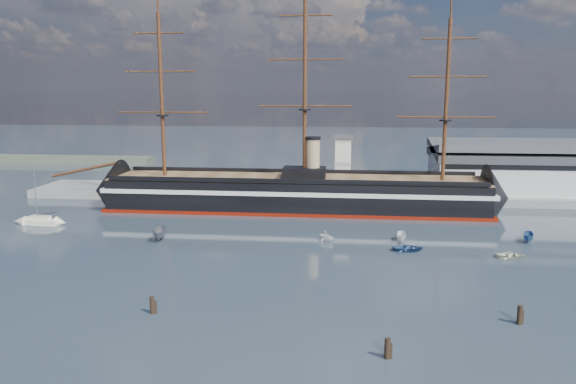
# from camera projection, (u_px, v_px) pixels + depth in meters

# --- Properties ---
(ground) EXTENTS (600.00, 600.00, 0.00)m
(ground) POSITION_uv_depth(u_px,v_px,m) (326.00, 232.00, 114.09)
(ground) COLOR #293746
(ground) RESTS_ON ground
(quay) EXTENTS (180.00, 18.00, 2.00)m
(quay) POSITION_uv_depth(u_px,v_px,m) (369.00, 198.00, 148.29)
(quay) COLOR slate
(quay) RESTS_ON ground
(warehouse) EXTENTS (63.00, 21.00, 11.60)m
(warehouse) POSITION_uv_depth(u_px,v_px,m) (555.00, 169.00, 145.98)
(warehouse) COLOR #B7BABC
(warehouse) RESTS_ON ground
(quay_tower) EXTENTS (5.00, 5.00, 15.00)m
(quay_tower) POSITION_uv_depth(u_px,v_px,m) (343.00, 163.00, 144.25)
(quay_tower) COLOR silver
(quay_tower) RESTS_ON ground
(warship) EXTENTS (112.92, 16.71, 53.94)m
(warship) POSITION_uv_depth(u_px,v_px,m) (289.00, 193.00, 133.85)
(warship) COLOR black
(warship) RESTS_ON ground
(sailboat) EXTENTS (8.54, 3.38, 13.30)m
(sailboat) POSITION_uv_depth(u_px,v_px,m) (40.00, 221.00, 119.81)
(sailboat) COLOR #EBEACB
(sailboat) RESTS_ON ground
(motorboat_a) EXTENTS (7.46, 3.99, 2.83)m
(motorboat_a) POSITION_uv_depth(u_px,v_px,m) (160.00, 240.00, 107.93)
(motorboat_a) COLOR slate
(motorboat_a) RESTS_ON ground
(motorboat_b) EXTENTS (1.45, 3.43, 1.58)m
(motorboat_b) POSITION_uv_depth(u_px,v_px,m) (408.00, 251.00, 100.57)
(motorboat_b) COLOR #315285
(motorboat_b) RESTS_ON ground
(motorboat_c) EXTENTS (5.75, 2.67, 2.22)m
(motorboat_c) POSITION_uv_depth(u_px,v_px,m) (401.00, 242.00, 106.56)
(motorboat_c) COLOR white
(motorboat_c) RESTS_ON ground
(motorboat_d) EXTENTS (5.92, 6.27, 2.21)m
(motorboat_d) POSITION_uv_depth(u_px,v_px,m) (326.00, 241.00, 107.11)
(motorboat_d) COLOR white
(motorboat_d) RESTS_ON ground
(motorboat_e) EXTENTS (1.23, 3.03, 1.41)m
(motorboat_e) POSITION_uv_depth(u_px,v_px,m) (511.00, 258.00, 96.44)
(motorboat_e) COLOR white
(motorboat_e) RESTS_ON ground
(motorboat_f) EXTENTS (5.99, 3.79, 2.25)m
(motorboat_f) POSITION_uv_depth(u_px,v_px,m) (528.00, 242.00, 106.40)
(motorboat_f) COLOR #315288
(motorboat_f) RESTS_ON ground
(piling_near_left) EXTENTS (0.64, 0.64, 3.00)m
(piling_near_left) POSITION_uv_depth(u_px,v_px,m) (153.00, 314.00, 72.91)
(piling_near_left) COLOR black
(piling_near_left) RESTS_ON ground
(piling_near_mid) EXTENTS (0.64, 0.64, 3.05)m
(piling_near_mid) POSITION_uv_depth(u_px,v_px,m) (387.00, 358.00, 60.87)
(piling_near_mid) COLOR black
(piling_near_mid) RESTS_ON ground
(piling_near_right) EXTENTS (0.64, 0.64, 3.17)m
(piling_near_right) POSITION_uv_depth(u_px,v_px,m) (519.00, 324.00, 69.61)
(piling_near_right) COLOR black
(piling_near_right) RESTS_ON ground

